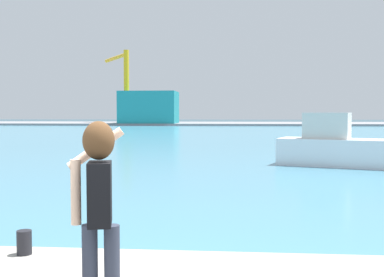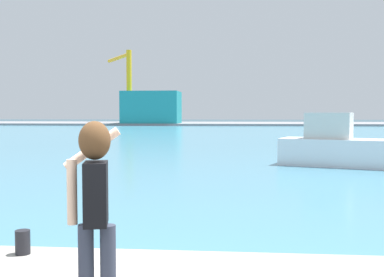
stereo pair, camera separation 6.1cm
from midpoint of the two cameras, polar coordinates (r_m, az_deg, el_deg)
ground_plane at (r=54.24m, az=4.01°, el=0.51°), size 220.00×220.00×0.00m
harbor_water at (r=56.23m, az=4.05°, el=0.62°), size 140.00×100.00×0.02m
far_shore_dock at (r=96.20m, az=4.57°, el=1.77°), size 140.00×20.00×0.40m
person_photographer at (r=4.34m, az=-11.06°, el=-6.88°), size 0.53×0.54×1.74m
harbor_bollard at (r=6.62m, az=-19.24°, el=-11.57°), size 0.19×0.19×0.31m
boat_moored at (r=22.88m, az=17.42°, el=-0.99°), size 6.03×3.80×2.44m
warehouse_left at (r=91.95m, az=-4.80°, el=3.71°), size 10.63×8.04×6.03m
port_crane at (r=95.00m, az=-7.90°, el=7.26°), size 7.78×12.40×13.92m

